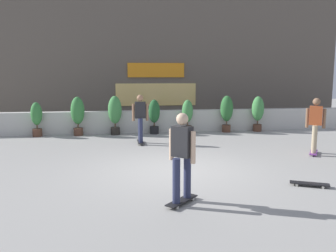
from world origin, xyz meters
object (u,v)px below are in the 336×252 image
at_px(potted_plant_0, 37,117).
at_px(skater_by_wall_right, 315,123).
at_px(potted_plant_4, 187,114).
at_px(potted_plant_6, 258,111).
at_px(potted_plant_2, 115,112).
at_px(potted_plant_5, 227,111).
at_px(skater_foreground, 140,117).
at_px(skateboard_near_camera, 310,184).
at_px(potted_plant_3, 154,114).
at_px(potted_plant_1, 78,113).
at_px(skater_far_left, 182,154).

bearing_deg(potted_plant_0, skater_by_wall_right, -26.37).
distance_m(potted_plant_4, potted_plant_6, 3.02).
xyz_separation_m(potted_plant_0, potted_plant_2, (2.99, -0.00, 0.16)).
distance_m(potted_plant_5, skater_foreground, 4.23).
bearing_deg(potted_plant_2, skateboard_near_camera, -60.29).
bearing_deg(potted_plant_0, potted_plant_3, 0.00).
height_order(potted_plant_6, skateboard_near_camera, potted_plant_6).
xyz_separation_m(potted_plant_1, skateboard_near_camera, (5.59, -7.27, -0.83)).
relative_size(potted_plant_0, skater_far_left, 0.78).
xyz_separation_m(potted_plant_2, skater_far_left, (1.25, -7.89, 0.04)).
relative_size(potted_plant_2, skater_by_wall_right, 0.91).
relative_size(potted_plant_2, potted_plant_6, 1.05).
height_order(potted_plant_6, skater_foreground, skater_foreground).
distance_m(potted_plant_0, skater_foreground, 4.37).
relative_size(potted_plant_1, skater_foreground, 0.90).
xyz_separation_m(potted_plant_1, potted_plant_5, (6.04, -0.00, -0.01)).
bearing_deg(skater_by_wall_right, potted_plant_6, 89.62).
relative_size(potted_plant_2, potted_plant_3, 1.12).
height_order(potted_plant_0, skater_foreground, skater_foreground).
relative_size(potted_plant_1, potted_plant_4, 1.12).
bearing_deg(potted_plant_5, skater_foreground, -151.50).
xyz_separation_m(potted_plant_0, skater_by_wall_right, (8.91, -4.42, 0.19)).
bearing_deg(potted_plant_3, skater_foreground, -108.94).
distance_m(potted_plant_0, potted_plant_1, 1.56).
distance_m(skater_far_left, skateboard_near_camera, 3.09).
xyz_separation_m(potted_plant_0, potted_plant_6, (8.94, 0.00, 0.11)).
height_order(potted_plant_2, potted_plant_3, potted_plant_2).
distance_m(skater_foreground, skater_by_wall_right, 5.59).
height_order(skater_far_left, skater_foreground, same).
bearing_deg(skateboard_near_camera, potted_plant_3, 109.54).
height_order(potted_plant_5, potted_plant_6, potted_plant_5).
xyz_separation_m(potted_plant_2, potted_plant_5, (4.59, 0.00, -0.02)).
bearing_deg(skater_far_left, potted_plant_6, 59.24).
xyz_separation_m(potted_plant_4, skater_far_left, (-1.68, -7.89, 0.17)).
relative_size(potted_plant_5, skater_foreground, 0.90).
xyz_separation_m(potted_plant_6, skateboard_near_camera, (-1.80, -7.27, -0.80)).
relative_size(potted_plant_3, skater_foreground, 0.82).
distance_m(potted_plant_5, potted_plant_6, 1.36).
relative_size(potted_plant_2, potted_plant_4, 1.13).
xyz_separation_m(potted_plant_3, skater_far_left, (-0.31, -7.89, 0.15)).
bearing_deg(potted_plant_6, potted_plant_1, 180.00).
bearing_deg(potted_plant_4, potted_plant_1, 180.00).
bearing_deg(potted_plant_6, potted_plant_2, -180.00).
bearing_deg(potted_plant_4, skater_by_wall_right, -55.93).
bearing_deg(potted_plant_4, skateboard_near_camera, -80.52).
bearing_deg(skateboard_near_camera, skater_far_left, -167.89).
distance_m(potted_plant_3, potted_plant_4, 1.37).
relative_size(potted_plant_2, skateboard_near_camera, 1.91).
bearing_deg(potted_plant_2, potted_plant_6, 0.00).
bearing_deg(skater_foreground, potted_plant_6, 21.69).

